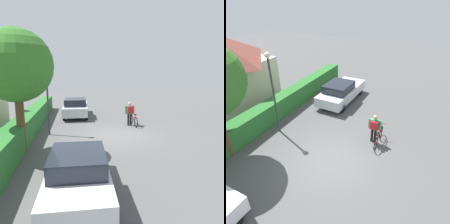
% 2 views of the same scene
% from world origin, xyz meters
% --- Properties ---
extents(ground_plane, '(60.00, 60.00, 0.00)m').
position_xyz_m(ground_plane, '(0.00, 0.00, 0.00)').
color(ground_plane, '#4F4F4F').
extents(hedge_row, '(20.27, 0.90, 1.23)m').
position_xyz_m(hedge_row, '(0.00, 4.81, 0.61)').
color(hedge_row, '#27682A').
rests_on(hedge_row, ground).
extents(parked_car_far, '(4.60, 1.99, 1.47)m').
position_xyz_m(parked_car_far, '(5.87, 2.11, 0.75)').
color(parked_car_far, silver).
rests_on(parked_car_far, ground).
extents(bicycle, '(1.75, 0.50, 0.92)m').
position_xyz_m(bicycle, '(2.17, -1.67, 0.37)').
color(bicycle, black).
rests_on(bicycle, ground).
extents(person_rider, '(0.35, 0.65, 1.58)m').
position_xyz_m(person_rider, '(2.17, -1.40, 0.95)').
color(person_rider, black).
rests_on(person_rider, ground).
extents(street_lamp, '(0.28, 0.28, 4.43)m').
position_xyz_m(street_lamp, '(0.86, 3.64, 2.84)').
color(street_lamp, '#38383D').
rests_on(street_lamp, ground).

